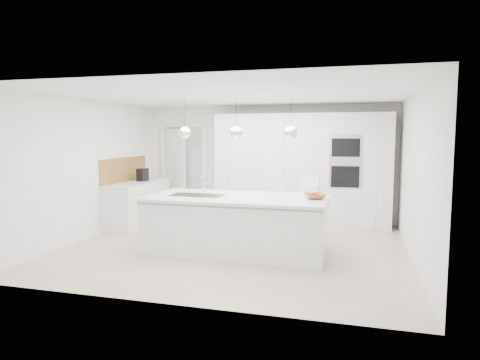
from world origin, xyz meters
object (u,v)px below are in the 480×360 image
(espresso_machine, at_px, (143,175))
(bar_stool_right, at_px, (309,210))
(island_base, at_px, (236,226))
(bar_stool_left, at_px, (277,213))
(fruit_bowl, at_px, (315,196))

(espresso_machine, xyz_separation_m, bar_stool_right, (3.57, -0.76, -0.46))
(island_base, relative_size, bar_stool_left, 2.79)
(fruit_bowl, relative_size, bar_stool_right, 0.29)
(island_base, xyz_separation_m, bar_stool_right, (1.04, 0.94, 0.14))
(bar_stool_right, bearing_deg, fruit_bowl, -54.25)
(fruit_bowl, distance_m, bar_stool_right, 0.94)
(fruit_bowl, xyz_separation_m, espresso_machine, (-3.75, 1.60, 0.09))
(bar_stool_left, bearing_deg, bar_stool_right, 10.96)
(island_base, xyz_separation_m, espresso_machine, (-2.53, 1.70, 0.60))
(fruit_bowl, distance_m, bar_stool_left, 1.20)
(espresso_machine, bearing_deg, island_base, -30.59)
(bar_stool_left, bearing_deg, fruit_bowl, -37.89)
(espresso_machine, distance_m, bar_stool_left, 3.16)
(espresso_machine, relative_size, bar_stool_left, 0.26)
(espresso_machine, bearing_deg, bar_stool_left, -10.77)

